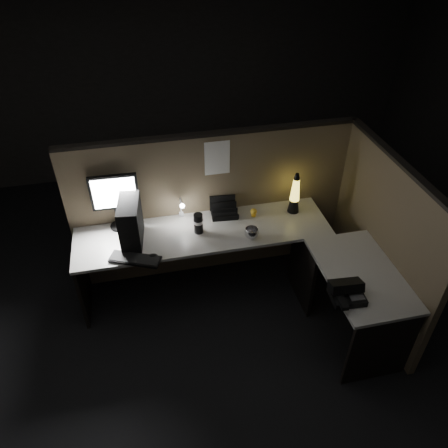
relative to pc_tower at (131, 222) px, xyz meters
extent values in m
plane|color=black|center=(0.77, -0.61, -0.93)|extent=(6.00, 6.00, 0.00)
plane|color=silver|center=(0.77, -0.61, 1.77)|extent=(6.00, 6.00, 0.00)
plane|color=#282623|center=(0.77, 2.39, 0.42)|extent=(6.00, 0.00, 6.00)
cube|color=brown|center=(0.77, 0.32, -0.18)|extent=(2.66, 0.06, 1.50)
cube|color=brown|center=(2.10, -0.51, -0.18)|extent=(0.06, 1.66, 1.50)
cube|color=#B2B0A9|center=(0.62, -0.01, -0.21)|extent=(2.30, 0.60, 0.03)
cube|color=#B2B0A9|center=(1.77, -0.81, -0.21)|extent=(0.60, 1.00, 0.03)
cube|color=black|center=(-0.51, -0.01, -0.58)|extent=(0.03, 0.55, 0.70)
cube|color=black|center=(1.77, -1.29, -0.58)|extent=(0.55, 0.03, 0.70)
cube|color=black|center=(1.49, -0.31, -0.58)|extent=(0.03, 0.55, 0.70)
cube|color=black|center=(0.00, 0.00, 0.00)|extent=(0.22, 0.40, 0.40)
cylinder|color=black|center=(-0.11, 0.22, -0.19)|extent=(0.18, 0.18, 0.01)
cube|color=black|center=(-0.11, 0.24, -0.09)|extent=(0.05, 0.04, 0.20)
cube|color=black|center=(-0.11, 0.24, 0.17)|extent=(0.42, 0.05, 0.34)
cube|color=white|center=(-0.11, 0.22, 0.17)|extent=(0.37, 0.02, 0.29)
cube|color=black|center=(0.00, -0.27, -0.19)|extent=(0.45, 0.30, 0.02)
ellipsoid|color=black|center=(0.15, -0.27, -0.18)|extent=(0.09, 0.07, 0.03)
cube|color=white|center=(0.46, 0.27, -0.18)|extent=(0.04, 0.05, 0.03)
cylinder|color=white|center=(0.46, 0.27, -0.08)|extent=(0.01, 0.01, 0.18)
cylinder|color=white|center=(0.46, 0.21, 0.01)|extent=(0.01, 0.12, 0.01)
sphere|color=white|center=(0.46, 0.14, 0.00)|extent=(0.04, 0.04, 0.04)
cube|color=black|center=(0.86, 0.20, -0.17)|extent=(0.26, 0.23, 0.05)
cube|color=black|center=(0.86, 0.17, -0.14)|extent=(0.24, 0.04, 0.09)
cube|color=black|center=(0.86, 0.27, -0.10)|extent=(0.24, 0.04, 0.16)
cone|color=black|center=(1.52, 0.11, -0.13)|extent=(0.11, 0.11, 0.13)
cone|color=gold|center=(1.52, 0.11, 0.04)|extent=(0.09, 0.09, 0.22)
sphere|color=#975D15|center=(1.52, 0.11, -0.03)|extent=(0.04, 0.04, 0.04)
sphere|color=#975D15|center=(1.52, 0.11, 0.05)|extent=(0.03, 0.03, 0.03)
cone|color=black|center=(1.52, 0.11, 0.19)|extent=(0.06, 0.06, 0.06)
cylinder|color=black|center=(0.58, -0.01, -0.10)|extent=(0.09, 0.09, 0.19)
imported|color=silver|center=(1.02, -0.19, -0.15)|extent=(0.16, 0.16, 0.10)
sphere|color=yellow|center=(1.13, 0.12, -0.15)|extent=(0.06, 0.06, 0.06)
cube|color=white|center=(0.82, 0.29, 0.36)|extent=(0.23, 0.00, 0.33)
cube|color=black|center=(1.53, -1.04, -0.17)|extent=(0.26, 0.23, 0.05)
cube|color=black|center=(1.53, -1.00, -0.11)|extent=(0.26, 0.16, 0.11)
cube|color=black|center=(1.46, -1.09, -0.14)|extent=(0.07, 0.18, 0.04)
cube|color=#3F3F42|center=(1.59, -1.07, -0.14)|extent=(0.11, 0.11, 0.00)
camera|label=1|loc=(0.15, -3.05, 2.26)|focal=35.00mm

